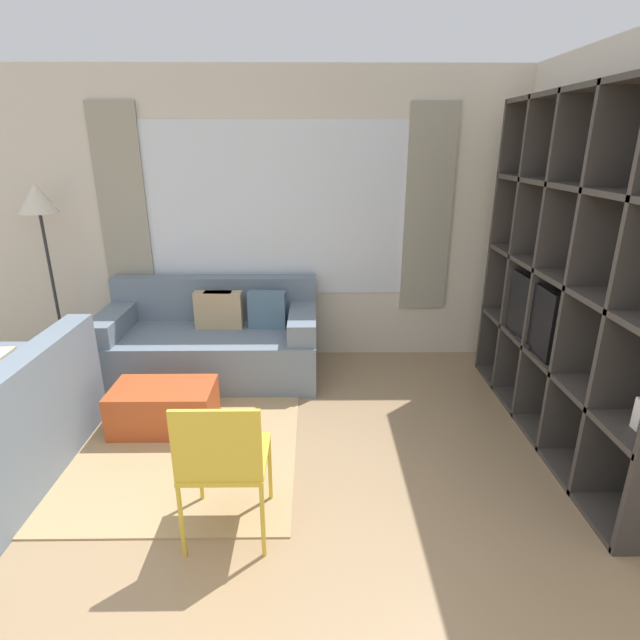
% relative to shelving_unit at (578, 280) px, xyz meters
% --- Properties ---
extents(ground_plane, '(16.00, 16.00, 0.00)m').
position_rel_shelving_unit_xyz_m(ground_plane, '(-2.13, -1.54, -1.18)').
color(ground_plane, '#9E7F5B').
extents(wall_back, '(5.76, 0.11, 2.70)m').
position_rel_shelving_unit_xyz_m(wall_back, '(-2.13, 1.56, 0.18)').
color(wall_back, beige).
rests_on(wall_back, ground_plane).
extents(wall_right, '(0.07, 4.27, 2.70)m').
position_rel_shelving_unit_xyz_m(wall_right, '(0.19, -0.01, 0.17)').
color(wall_right, beige).
rests_on(wall_right, ground_plane).
extents(area_rug, '(2.40, 2.17, 0.01)m').
position_rel_shelving_unit_xyz_m(area_rug, '(-3.11, 0.04, -1.17)').
color(area_rug, tan).
rests_on(area_rug, ground_plane).
extents(shelving_unit, '(0.37, 2.37, 2.38)m').
position_rel_shelving_unit_xyz_m(shelving_unit, '(0.00, 0.00, 0.00)').
color(shelving_unit, '#515660').
rests_on(shelving_unit, ground_plane).
extents(couch_main, '(1.94, 0.92, 0.85)m').
position_rel_shelving_unit_xyz_m(couch_main, '(-2.72, 1.06, -0.86)').
color(couch_main, slate).
rests_on(couch_main, ground_plane).
extents(ottoman, '(0.75, 0.45, 0.34)m').
position_rel_shelving_unit_xyz_m(ottoman, '(-2.91, 0.10, -1.01)').
color(ottoman, '#B74C23').
rests_on(ottoman, ground_plane).
extents(floor_lamp, '(0.33, 0.33, 1.73)m').
position_rel_shelving_unit_xyz_m(floor_lamp, '(-4.19, 1.25, 0.31)').
color(floor_lamp, black).
rests_on(floor_lamp, ground_plane).
extents(folding_chair, '(0.44, 0.46, 0.86)m').
position_rel_shelving_unit_xyz_m(folding_chair, '(-2.25, -1.03, -0.66)').
color(folding_chair, gold).
rests_on(folding_chair, ground_plane).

